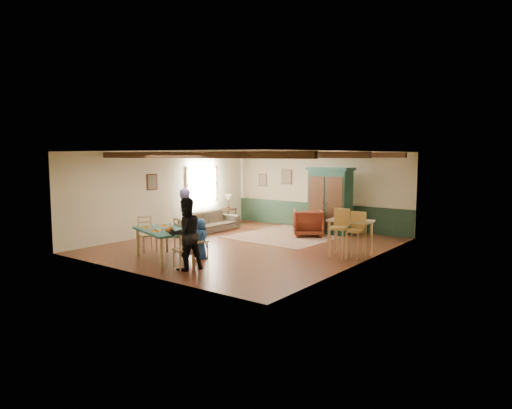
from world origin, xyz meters
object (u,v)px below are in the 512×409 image
Objects in this scene: person_child at (200,239)px; end_table at (228,216)px; dining_table at (164,245)px; person_woman at (186,234)px; dining_chair_far_left at (184,236)px; dining_chair_end_left at (148,234)px; armoire at (330,201)px; sofa at (210,222)px; dining_chair_end_right at (184,248)px; cat at (169,230)px; dining_chair_far_right at (198,240)px; person_man at (187,221)px; armchair at (308,223)px; counter_table at (350,237)px; table_lamp at (228,201)px; bar_stool_right at (355,236)px; bar_stool_left at (339,234)px.

person_child reaches higher than end_table.
dining_table is 1.79× the size of person_child.
dining_chair_far_left is at bearing -113.57° from person_woman.
dining_chair_end_left is 1.75m from person_child.
person_woman is at bearing -19.20° from dining_table.
armoire is 4.13m from sofa.
cat is at bearing -80.54° from dining_chair_end_right.
dining_chair_far_right reaches higher than end_table.
dining_table is 1.04× the size of person_man.
dining_chair_end_left reaches higher than armchair.
end_table is 6.51m from counter_table.
table_lamp is (-3.25, 4.91, 0.36)m from person_child.
dining_chair_far_right is (0.76, -0.26, 0.00)m from dining_chair_far_left.
dining_table is at bearing 63.43° from person_child.
armchair is (2.28, 4.67, -0.04)m from dining_chair_end_left.
dining_chair_far_right is 0.42× the size of sofa.
end_table is 1.09× the size of table_lamp.
person_man is at bearing 37.64° from armchair.
person_man is 1.45× the size of bar_stool_right.
table_lamp is at bearing -128.82° from dining_chair_end_right.
person_child reaches higher than sofa.
dining_chair_end_right is at bearing 155.08° from dining_chair_far_left.
dining_chair_far_right is 1.00× the size of armchair.
table_lamp reaches higher than sofa.
person_man reaches higher than bar_stool_left.
dining_chair_end_left is at bearing 160.80° from dining_table.
table_lamp is 0.43× the size of bar_stool_left.
dining_chair_end_left is at bearing 24.92° from dining_chair_far_right.
dining_table is 4.78m from counter_table.
dining_table is 3.06× the size of end_table.
person_man is (-1.21, 1.27, 0.39)m from dining_chair_end_right.
table_lamp is (-3.79, 0.49, 0.43)m from armchair.
dining_chair_end_left is at bearing -90.00° from person_woman.
dining_chair_far_right is 0.09m from person_child.
person_woman is (0.57, -0.96, 0.35)m from dining_chair_far_right.
end_table is (-0.60, 1.67, -0.04)m from sofa.
cat is 0.67× the size of table_lamp.
armchair is 1.62× the size of end_table.
dining_chair_end_right is 0.42× the size of sofa.
dining_table is at bearing -99.89° from armoire.
person_man reaches higher than counter_table.
dining_chair_end_right is 5.43m from armchair.
dining_chair_far_left reaches higher than sofa.
armoire is at bearing 99.72° from cat.
end_table is (-1.51, 5.16, -0.18)m from dining_chair_end_left.
dining_chair_far_right is at bearing -136.61° from counter_table.
dining_chair_end_left is at bearing 27.30° from person_child.
person_man reaches higher than dining_chair_far_left.
dining_table is 1.16m from dining_chair_end_right.
person_child reaches higher than dining_chair_end_left.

